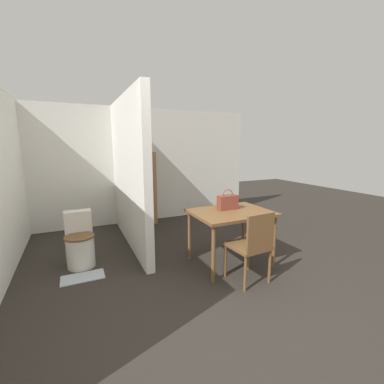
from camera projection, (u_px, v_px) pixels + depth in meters
ground_plane at (233, 319)px, 2.57m from camera, size 16.00×16.00×0.00m
wall_back at (139, 166)px, 5.71m from camera, size 5.35×0.12×2.50m
partition_wall at (128, 173)px, 4.34m from camera, size 0.12×2.49×2.50m
dining_table at (231, 217)px, 3.66m from camera, size 1.10×0.84×0.79m
wooden_chair at (252, 244)px, 3.17m from camera, size 0.48×0.48×0.93m
toilet at (80, 243)px, 3.68m from camera, size 0.40×0.55×0.76m
handbag at (228, 202)px, 3.73m from camera, size 0.29×0.13×0.30m
wooden_cabinet at (142, 188)px, 5.56m from camera, size 0.53×0.40×1.56m
bath_mat at (83, 277)px, 3.36m from camera, size 0.54×0.28×0.01m
space_heater at (257, 222)px, 5.07m from camera, size 0.31×0.23×0.43m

